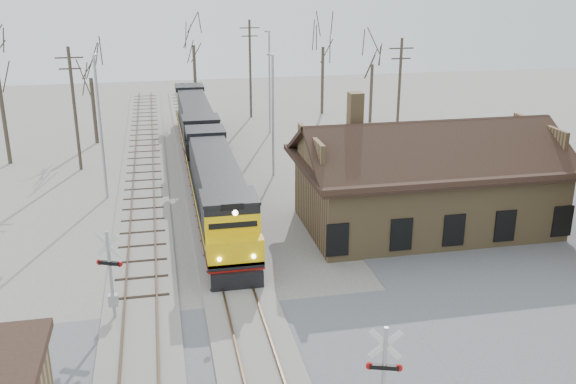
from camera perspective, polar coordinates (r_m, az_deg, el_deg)
ground at (r=26.04m, az=-2.76°, el=-14.71°), size 140.00×140.00×0.00m
road at (r=26.03m, az=-2.76°, el=-14.68°), size 60.00×9.00×0.03m
track_main at (r=39.29m, az=-6.22°, el=-2.58°), size 3.40×90.00×0.24m
track_siding at (r=39.18m, az=-12.79°, el=-3.02°), size 3.40×90.00×0.24m
depot at (r=38.64m, az=12.09°, el=0.42°), size 15.20×9.31×7.90m
locomotive_lead at (r=38.04m, az=-6.24°, el=-0.01°), size 2.72×18.25×4.05m
locomotive_trailing at (r=55.84m, az=-8.18°, el=6.06°), size 2.72×18.25×3.83m
crossbuck_far at (r=28.77m, az=-15.45°, el=-7.48°), size 1.12×0.55×4.17m
streetlight_a at (r=43.65m, az=-16.37°, el=6.13°), size 0.25×2.04×9.50m
streetlight_b at (r=46.88m, az=-1.38°, el=7.38°), size 0.25×2.04×8.93m
streetlight_c at (r=60.27m, az=-1.68°, el=10.21°), size 0.25×2.04×9.40m
utility_pole_a at (r=50.83m, az=-18.45°, el=7.18°), size 2.00×0.24×9.31m
utility_pole_b at (r=66.90m, az=-3.38°, el=11.01°), size 2.00×0.24×9.90m
utility_pole_c at (r=53.09m, az=9.83°, el=8.46°), size 2.00×0.24×9.52m
tree_b at (r=58.50m, az=-17.21°, el=10.55°), size 3.84×3.84×9.40m
tree_c at (r=68.37m, az=-8.45°, el=13.78°), size 4.84×4.84×11.86m
tree_d at (r=68.30m, az=3.15°, el=13.72°), size 4.69×4.69×11.49m
tree_e at (r=64.75m, az=7.54°, el=12.01°), size 3.87×3.87×9.47m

